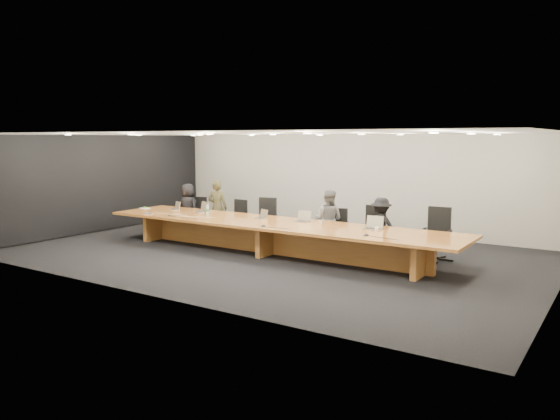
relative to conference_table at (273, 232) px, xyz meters
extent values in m
plane|color=black|center=(0.00, 0.00, -0.52)|extent=(12.00, 12.00, 0.00)
cube|color=beige|center=(0.00, 4.00, 0.88)|extent=(12.00, 0.02, 2.80)
cube|color=black|center=(-5.94, 0.00, 0.85)|extent=(0.08, 7.84, 2.74)
cube|color=brown|center=(0.00, 0.00, 0.20)|extent=(9.00, 1.80, 0.06)
cube|color=brown|center=(0.00, 0.00, -0.18)|extent=(7.65, 0.15, 0.69)
cube|color=brown|center=(-3.60, 0.00, -0.18)|extent=(0.12, 1.26, 0.69)
cube|color=brown|center=(0.00, 0.00, -0.18)|extent=(0.12, 1.26, 0.69)
cube|color=brown|center=(3.60, 0.00, -0.18)|extent=(0.12, 1.26, 0.69)
imported|color=black|center=(-3.71, 1.13, 0.18)|extent=(0.69, 0.46, 1.40)
imported|color=#312E1A|center=(-2.62, 1.16, 0.26)|extent=(0.64, 0.50, 1.55)
imported|color=#5A5A5C|center=(0.83, 1.17, 0.21)|extent=(0.77, 0.63, 1.45)
imported|color=black|center=(2.18, 1.19, 0.15)|extent=(0.87, 0.51, 1.35)
cylinder|color=#AABAB4|center=(-2.04, 0.05, 0.36)|extent=(0.10, 0.10, 0.25)
cylinder|color=brown|center=(-2.10, 0.08, 0.28)|extent=(0.10, 0.10, 0.10)
cone|color=silver|center=(1.09, 0.31, 0.27)|extent=(0.09, 0.09, 0.08)
cone|color=white|center=(2.54, 0.11, 0.28)|extent=(0.09, 0.09, 0.10)
cube|color=silver|center=(-4.35, 0.10, 0.24)|extent=(0.28, 0.23, 0.02)
cube|color=#65C033|center=(-4.34, 0.11, 0.26)|extent=(0.15, 0.11, 0.02)
cube|color=#A09FA4|center=(-3.46, -0.60, 0.24)|extent=(0.24, 0.21, 0.03)
cone|color=black|center=(-2.73, -0.59, 0.24)|extent=(0.11, 0.11, 0.03)
cone|color=black|center=(0.16, -0.62, 0.25)|extent=(0.16, 0.16, 0.03)
cone|color=black|center=(2.56, -0.46, 0.25)|extent=(0.17, 0.17, 0.03)
camera|label=1|loc=(7.00, -10.39, 2.17)|focal=35.00mm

